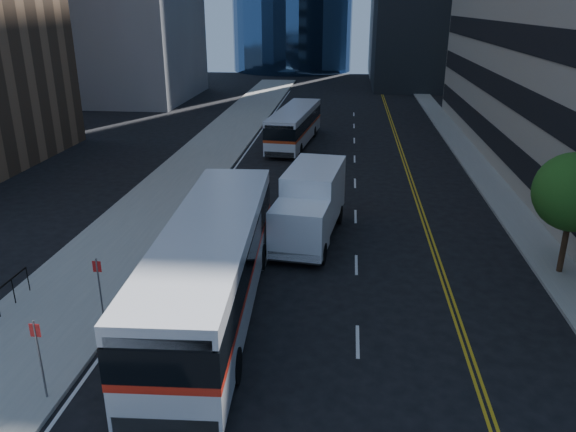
% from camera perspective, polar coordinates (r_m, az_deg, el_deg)
% --- Properties ---
extents(ground, '(160.00, 160.00, 0.00)m').
position_cam_1_polar(ground, '(17.93, 5.48, -15.98)').
color(ground, black).
rests_on(ground, ground).
extents(sidewalk_west, '(5.00, 90.00, 0.15)m').
position_cam_1_polar(sidewalk_west, '(42.10, -8.43, 5.91)').
color(sidewalk_west, gray).
rests_on(sidewalk_west, ground).
extents(sidewalk_east, '(2.00, 90.00, 0.15)m').
position_cam_1_polar(sidewalk_east, '(41.81, 18.55, 4.94)').
color(sidewalk_east, gray).
rests_on(sidewalk_east, ground).
extents(street_tree, '(3.20, 3.20, 5.10)m').
position_cam_1_polar(street_tree, '(25.19, 27.05, 2.16)').
color(street_tree, '#332114').
rests_on(street_tree, sidewalk_east).
extents(bus_front, '(3.66, 13.82, 3.53)m').
position_cam_1_polar(bus_front, '(20.41, -7.73, -4.90)').
color(bus_front, silver).
rests_on(bus_front, ground).
extents(bus_rear, '(3.57, 11.26, 2.85)m').
position_cam_1_polar(bus_rear, '(45.68, 0.67, 9.20)').
color(bus_rear, white).
rests_on(bus_rear, ground).
extents(box_truck, '(3.25, 7.23, 3.35)m').
position_cam_1_polar(box_truck, '(26.78, 2.29, 1.25)').
color(box_truck, white).
rests_on(box_truck, ground).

